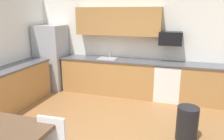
{
  "coord_description": "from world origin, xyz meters",
  "views": [
    {
      "loc": [
        1.29,
        -3.07,
        2.13
      ],
      "look_at": [
        0.0,
        1.0,
        1.0
      ],
      "focal_mm": 35.24,
      "sensor_mm": 36.0,
      "label": 1
    }
  ],
  "objects": [
    {
      "name": "countertop_left",
      "position": [
        -2.3,
        0.8,
        0.92
      ],
      "size": [
        0.64,
        2.0,
        0.04
      ],
      "primitive_type": "cube",
      "color": "#4C4C51",
      "rests_on": "cabinet_run_left"
    },
    {
      "name": "microwave",
      "position": [
        1.03,
        2.4,
        1.51
      ],
      "size": [
        0.54,
        0.36,
        0.32
      ],
      "primitive_type": "cube",
      "color": "black"
    },
    {
      "name": "wall_back",
      "position": [
        0.0,
        2.65,
        1.35
      ],
      "size": [
        5.8,
        0.1,
        2.7
      ],
      "primitive_type": "cube",
      "color": "white",
      "rests_on": "ground"
    },
    {
      "name": "upper_cabinets_back",
      "position": [
        -0.3,
        2.43,
        1.9
      ],
      "size": [
        2.2,
        0.34,
        0.7
      ],
      "primitive_type": "cube",
      "color": "#AD7A42"
    },
    {
      "name": "cabinet_run_back_right",
      "position": [
        1.87,
        2.3,
        0.45
      ],
      "size": [
        1.07,
        0.6,
        0.9
      ],
      "primitive_type": "cube",
      "color": "#AD7A42",
      "rests_on": "ground"
    },
    {
      "name": "trash_bin",
      "position": [
        1.49,
        0.52,
        0.3
      ],
      "size": [
        0.36,
        0.36,
        0.6
      ],
      "primitive_type": "cylinder",
      "color": "black",
      "rests_on": "ground"
    },
    {
      "name": "sink_faucet",
      "position": [
        -0.54,
        2.48,
        1.04
      ],
      "size": [
        0.02,
        0.02,
        0.24
      ],
      "primitive_type": "cylinder",
      "color": "#B2B5BA",
      "rests_on": "countertop_back"
    },
    {
      "name": "cabinet_run_back",
      "position": [
        -0.51,
        2.3,
        0.45
      ],
      "size": [
        2.48,
        0.6,
        0.9
      ],
      "primitive_type": "cube",
      "color": "#AD7A42",
      "rests_on": "ground"
    },
    {
      "name": "refrigerator",
      "position": [
        -2.18,
        2.22,
        0.89
      ],
      "size": [
        0.76,
        0.7,
        1.78
      ],
      "primitive_type": "cube",
      "color": "#9EA0A5",
      "rests_on": "ground"
    },
    {
      "name": "oven_range",
      "position": [
        1.03,
        2.3,
        0.46
      ],
      "size": [
        0.6,
        0.6,
        0.91
      ],
      "color": "white",
      "rests_on": "ground"
    },
    {
      "name": "cabinet_run_left",
      "position": [
        -2.3,
        0.8,
        0.45
      ],
      "size": [
        0.6,
        2.0,
        0.9
      ],
      "primitive_type": "cube",
      "color": "#AD7A42",
      "rests_on": "ground"
    },
    {
      "name": "countertop_back",
      "position": [
        0.0,
        2.3,
        0.92
      ],
      "size": [
        4.8,
        0.64,
        0.04
      ],
      "primitive_type": "cube",
      "color": "#4C4C51",
      "rests_on": "cabinet_run_back"
    },
    {
      "name": "sink_basin",
      "position": [
        -0.54,
        2.3,
        0.88
      ],
      "size": [
        0.48,
        0.4,
        0.14
      ],
      "primitive_type": "cube",
      "color": "#A5A8AD",
      "rests_on": "countertop_back"
    }
  ]
}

